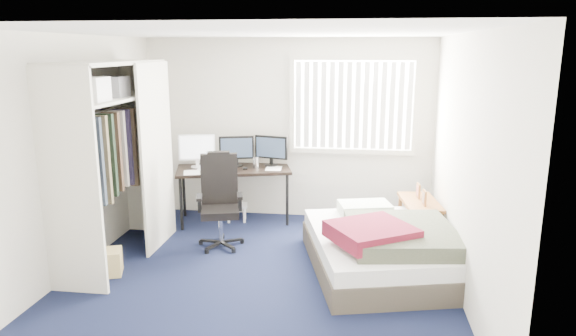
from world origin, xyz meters
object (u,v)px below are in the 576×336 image
Objects in this scene: nightstand at (420,206)px; bed at (382,247)px; office_chair at (220,210)px; desk at (234,166)px.

nightstand is 0.99m from bed.
nightstand is at bearing 60.38° from bed.
office_chair is 2.43m from nightstand.
nightstand is (2.40, 0.33, 0.05)m from office_chair.
nightstand is 0.39× the size of bed.
nightstand is (2.45, -0.59, -0.29)m from desk.
office_chair is 0.52× the size of bed.
bed is at bearing -14.80° from office_chair.
office_chair is at bearing -86.86° from desk.
office_chair reaches higher than bed.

